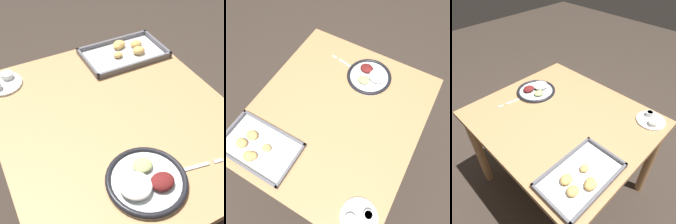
# 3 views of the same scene
# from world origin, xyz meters

# --- Properties ---
(ground_plane) EXTENTS (8.00, 8.00, 0.00)m
(ground_plane) POSITION_xyz_m (0.00, 0.00, 0.00)
(ground_plane) COLOR #382D26
(dining_table) EXTENTS (0.90, 1.03, 0.73)m
(dining_table) POSITION_xyz_m (0.00, 0.00, 0.62)
(dining_table) COLOR #AD7F51
(dining_table) RESTS_ON ground_plane
(dinner_plate) EXTENTS (0.27, 0.27, 0.05)m
(dinner_plate) POSITION_xyz_m (-0.06, -0.31, 0.75)
(dinner_plate) COLOR silver
(dinner_plate) RESTS_ON dining_table
(fork) EXTENTS (0.21, 0.05, 0.00)m
(fork) POSITION_xyz_m (0.11, -0.34, 0.74)
(fork) COLOR silver
(fork) RESTS_ON dining_table
(saucer_plate) EXTENTS (0.17, 0.17, 0.04)m
(saucer_plate) POSITION_xyz_m (-0.34, 0.40, 0.75)
(saucer_plate) COLOR silver
(saucer_plate) RESTS_ON dining_table
(baking_tray) EXTENTS (0.40, 0.25, 0.04)m
(baking_tray) POSITION_xyz_m (0.24, 0.36, 0.75)
(baking_tray) COLOR #595960
(baking_tray) RESTS_ON dining_table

